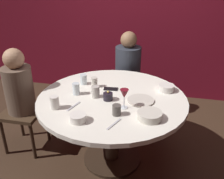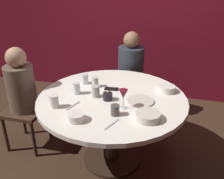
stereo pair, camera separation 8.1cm
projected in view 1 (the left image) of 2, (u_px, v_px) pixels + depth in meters
The scene contains 20 objects.
ground_plane at pixel (112, 158), 2.67m from camera, with size 8.00×8.00×0.00m, color #382619.
back_wall at pixel (137, 10), 3.59m from camera, with size 6.00×0.10×2.60m, color maroon.
dining_table at pixel (112, 110), 2.41m from camera, with size 1.41×1.41×0.74m.
seated_diner_left at pixel (19, 90), 2.55m from camera, with size 0.40×0.40×1.15m.
seated_diner_back at pixel (128, 65), 3.20m from camera, with size 0.40×0.40×1.15m.
candle_holder at pixel (108, 96), 2.29m from camera, with size 0.09×0.09×0.09m.
wine_glass at pixel (124, 95), 2.12m from camera, with size 0.08×0.08×0.18m.
dinner_plate at pixel (141, 100), 2.28m from camera, with size 0.25×0.25×0.01m, color beige.
cell_phone at pixel (111, 89), 2.50m from camera, with size 0.07×0.14×0.01m, color black.
bowl_serving_large at pixel (166, 88), 2.46m from camera, with size 0.15×0.15×0.06m, color silver.
bowl_salad_center at pixel (78, 118), 1.97m from camera, with size 0.13×0.13×0.06m, color silver.
bowl_small_white at pixel (150, 115), 2.00m from camera, with size 0.20×0.20×0.06m, color beige.
cup_near_candle at pixel (76, 89), 2.39m from camera, with size 0.07×0.07×0.11m, color silver.
cup_by_left_diner at pixel (117, 110), 2.05m from camera, with size 0.07×0.07×0.09m, color #4C4742.
cup_by_right_diner at pixel (96, 92), 2.33m from camera, with size 0.08×0.08×0.11m, color #B2ADA3.
cup_center_front at pixel (84, 79), 2.60m from camera, with size 0.07×0.07×0.10m, color silver.
cup_far_edge at pixel (94, 82), 2.54m from camera, with size 0.07×0.07×0.10m, color beige.
cup_beside_wine at pixel (55, 102), 2.14m from camera, with size 0.08×0.08×0.12m, color silver.
fork_near_plate at pixel (74, 106), 2.19m from camera, with size 0.02×0.18×0.01m, color #B7B7BC.
knife_near_plate at pixel (114, 124), 1.94m from camera, with size 0.02×0.18×0.01m, color #B7B7BC.
Camera 1 is at (0.45, -2.04, 1.83)m, focal length 40.07 mm.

